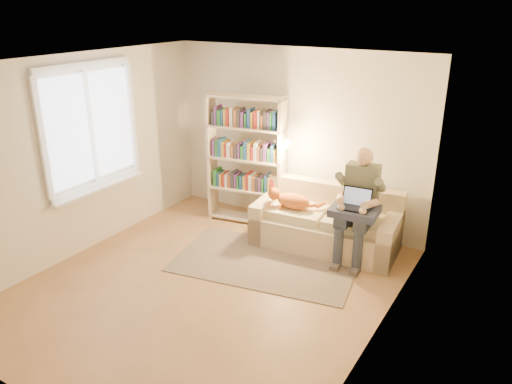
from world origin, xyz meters
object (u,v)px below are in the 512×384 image
Objects in this scene: sofa at (326,226)px; laptop at (357,203)px; person at (358,200)px; cat at (292,200)px; bookshelf at (246,154)px.

laptop is (0.49, -0.25, 0.53)m from sofa.
person reaches higher than laptop.
laptop is (0.03, -0.14, 0.01)m from person.
sofa is at bearing 161.53° from person.
person is at bearing -1.60° from cat.
person is at bearing -17.16° from bookshelf.
person reaches higher than cat.
laptop is at bearing -21.14° from bookshelf.
sofa is 5.09× the size of laptop.
person is 2.06× the size of cat.
cat is at bearing 170.02° from laptop.
sofa is at bearing 148.23° from laptop.
laptop reaches higher than cat.
person is 3.73× the size of laptop.
person is at bearing -18.47° from sofa.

